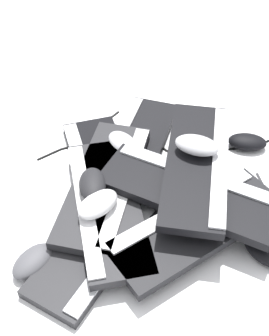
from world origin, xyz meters
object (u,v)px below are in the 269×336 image
at_px(keyboard_7, 107,205).
at_px(mouse_4, 197,145).
at_px(keyboard_3, 104,173).
at_px(mouse_1, 92,184).
at_px(keyboard_2, 134,148).
at_px(keyboard_6, 105,183).
at_px(keyboard_1, 185,208).
at_px(mouse_7, 264,250).
at_px(keyboard_0, 104,237).
at_px(keyboard_5, 189,192).
at_px(mouse_2, 33,261).
at_px(keyboard_8, 198,163).
at_px(keyboard_4, 197,226).
at_px(mouse_3, 247,142).
at_px(mouse_6, 98,204).
at_px(mouse_5, 123,143).

height_order(keyboard_7, mouse_4, mouse_4).
xyz_separation_m(keyboard_3, mouse_1, (0.11, 0.01, 0.07)).
xyz_separation_m(keyboard_2, keyboard_6, (0.18, -0.02, 0.03)).
distance_m(keyboard_1, mouse_7, 0.22).
relative_size(keyboard_0, mouse_7, 4.21).
bearing_deg(keyboard_5, mouse_2, -49.53).
xyz_separation_m(keyboard_7, keyboard_8, (-0.15, 0.19, 0.06)).
height_order(keyboard_4, keyboard_7, same).
relative_size(mouse_3, mouse_6, 1.00).
distance_m(keyboard_1, keyboard_4, 0.09).
height_order(keyboard_2, mouse_1, mouse_1).
bearing_deg(keyboard_2, mouse_7, 56.40).
bearing_deg(keyboard_3, keyboard_0, 18.72).
bearing_deg(keyboard_4, keyboard_2, -137.97).
relative_size(keyboard_7, mouse_5, 4.18).
bearing_deg(keyboard_0, mouse_2, -49.18).
height_order(mouse_4, mouse_6, mouse_4).
xyz_separation_m(keyboard_1, mouse_6, (0.10, -0.19, 0.07)).
height_order(keyboard_4, mouse_7, keyboard_4).
height_order(keyboard_8, mouse_2, keyboard_8).
xyz_separation_m(mouse_3, mouse_6, (0.39, -0.31, 0.06)).
bearing_deg(keyboard_6, keyboard_8, 108.56).
height_order(keyboard_6, mouse_6, mouse_6).
bearing_deg(keyboard_2, mouse_5, -38.74).
xyz_separation_m(keyboard_4, keyboard_7, (-0.00, -0.22, 0.00)).
height_order(keyboard_4, keyboard_8, keyboard_8).
relative_size(keyboard_6, mouse_7, 4.07).
bearing_deg(mouse_7, keyboard_5, 14.71).
xyz_separation_m(keyboard_6, mouse_6, (0.10, 0.02, 0.04)).
bearing_deg(keyboard_2, keyboard_8, 61.91).
height_order(keyboard_0, keyboard_7, keyboard_7).
distance_m(keyboard_7, mouse_6, 0.05).
distance_m(keyboard_4, mouse_2, 0.39).
bearing_deg(keyboard_6, keyboard_4, 73.62).
height_order(keyboard_2, mouse_6, mouse_6).
relative_size(keyboard_0, keyboard_2, 1.05).
distance_m(mouse_2, mouse_5, 0.42).
relative_size(keyboard_1, keyboard_7, 1.00).
bearing_deg(mouse_1, keyboard_5, -99.77).
distance_m(keyboard_6, mouse_5, 0.15).
height_order(keyboard_2, mouse_5, mouse_5).
relative_size(mouse_6, mouse_7, 1.00).
bearing_deg(mouse_7, keyboard_8, -1.51).
bearing_deg(mouse_5, keyboard_4, 176.47).
distance_m(keyboard_2, mouse_1, 0.24).
xyz_separation_m(keyboard_1, keyboard_2, (-0.18, -0.19, 0.00)).
height_order(keyboard_1, keyboard_5, keyboard_5).
xyz_separation_m(keyboard_3, keyboard_5, (0.06, 0.24, 0.06)).
relative_size(keyboard_2, keyboard_3, 0.98).
height_order(keyboard_7, mouse_3, keyboard_7).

